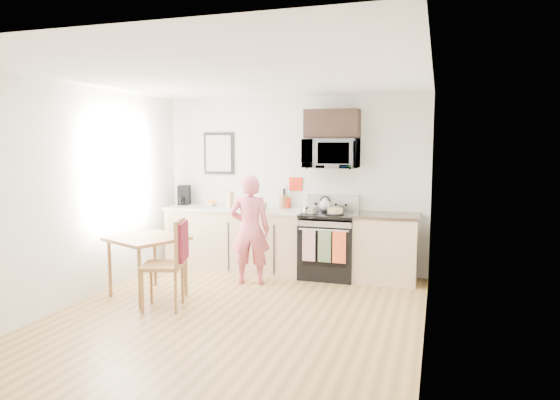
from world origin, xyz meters
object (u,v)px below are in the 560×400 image
(chair, at_px, (175,251))
(microwave, at_px, (331,154))
(dining_table, at_px, (147,244))
(cake, at_px, (335,211))
(person, at_px, (250,230))
(range, at_px, (329,247))

(chair, bearing_deg, microwave, 38.23)
(dining_table, height_order, cake, cake)
(person, height_order, chair, person)
(microwave, relative_size, dining_table, 0.83)
(person, relative_size, dining_table, 1.63)
(dining_table, bearing_deg, range, 38.76)
(range, xyz_separation_m, chair, (-1.39, -1.89, 0.24))
(microwave, height_order, person, microwave)
(microwave, bearing_deg, range, -89.94)
(microwave, xyz_separation_m, chair, (-1.39, -2.00, -1.09))
(microwave, bearing_deg, cake, -61.66)
(person, bearing_deg, range, -160.41)
(range, distance_m, microwave, 1.33)
(cake, bearing_deg, dining_table, -144.23)
(dining_table, bearing_deg, chair, -29.41)
(cake, bearing_deg, chair, -129.53)
(person, bearing_deg, dining_table, 27.73)
(range, distance_m, chair, 2.36)
(microwave, bearing_deg, person, -141.57)
(person, relative_size, cake, 5.79)
(microwave, distance_m, cake, 0.82)
(range, xyz_separation_m, cake, (0.10, -0.09, 0.53))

